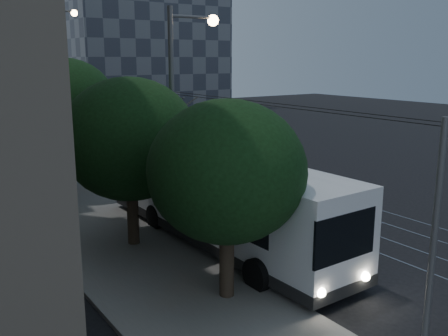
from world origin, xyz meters
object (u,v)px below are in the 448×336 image
car_white_b (74,145)px  car_white_c (53,140)px  car_white_d (32,126)px  streetlamp_far (51,70)px  car_white_a (92,161)px  trolleybus (216,197)px  streetlamp_near (181,101)px  pickup_silver (138,170)px

car_white_b → car_white_c: bearing=121.4°
car_white_d → streetlamp_far: bearing=-118.4°
car_white_a → trolleybus: bearing=-94.2°
trolleybus → streetlamp_near: 3.95m
streetlamp_near → trolleybus: bearing=-62.5°
pickup_silver → streetlamp_near: streetlamp_near is taller
car_white_c → car_white_d: size_ratio=1.08×
pickup_silver → trolleybus: bearing=-92.0°
streetlamp_near → car_white_a: bearing=85.0°
car_white_a → car_white_b: car_white_b is taller
streetlamp_far → streetlamp_near: bearing=-90.1°
car_white_c → car_white_a: bearing=-98.1°
car_white_a → streetlamp_far: streetlamp_far is taller
pickup_silver → streetlamp_far: 10.58m
streetlamp_far → car_white_b: bearing=53.2°
car_white_b → car_white_d: (0.00, 12.81, 0.07)m
car_white_b → car_white_d: size_ratio=1.05×
pickup_silver → car_white_a: size_ratio=1.67×
car_white_d → pickup_silver: bearing=-110.9°
trolleybus → streetlamp_near: streetlamp_near is taller
pickup_silver → car_white_d: pickup_silver is taller
pickup_silver → streetlamp_near: (-2.10, -8.94, 4.67)m
trolleybus → car_white_a: (0.55, 15.52, -1.24)m
pickup_silver → car_white_a: pickup_silver is taller
car_white_d → car_white_c: bearing=-115.6°
pickup_silver → car_white_b: 11.54m
car_white_c → streetlamp_near: 23.61m
trolleybus → car_white_b: trolleybus is taller
car_white_d → trolleybus: bearing=-113.2°
car_white_c → streetlamp_far: size_ratio=0.43×
trolleybus → pickup_silver: bearing=80.7°
car_white_c → car_white_d: 10.23m
car_white_b → streetlamp_near: bearing=-82.5°
car_white_a → streetlamp_near: 15.04m
car_white_a → streetlamp_near: size_ratio=0.39×
pickup_silver → car_white_b: bearing=95.7°
streetlamp_near → streetlamp_far: size_ratio=0.85×
car_white_c → streetlamp_near: size_ratio=0.51×
car_white_a → car_white_c: (0.00, 8.93, 0.15)m
trolleybus → pickup_silver: (1.40, 10.29, -1.02)m
car_white_b → car_white_c: size_ratio=0.98×
pickup_silver → car_white_c: size_ratio=1.29×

